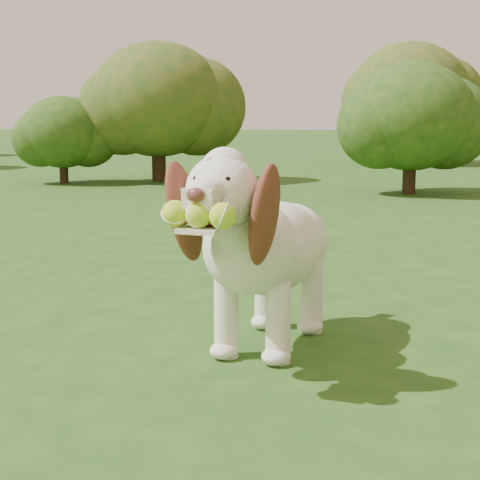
# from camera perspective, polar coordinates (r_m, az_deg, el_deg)

# --- Properties ---
(ground) EXTENTS (80.00, 80.00, 0.00)m
(ground) POSITION_cam_1_polar(r_m,az_deg,el_deg) (2.69, 7.19, -10.81)
(ground) COLOR #1E4A15
(ground) RESTS_ON ground
(dog) EXTENTS (0.59, 1.22, 0.80)m
(dog) POSITION_cam_1_polar(r_m,az_deg,el_deg) (3.04, 1.67, -0.13)
(dog) COLOR white
(dog) RESTS_ON ground
(shrub_a) EXTENTS (1.08, 1.08, 1.12)m
(shrub_a) POSITION_cam_1_polar(r_m,az_deg,el_deg) (10.63, -12.50, 7.49)
(shrub_a) COLOR #382314
(shrub_a) RESTS_ON ground
(shrub_b) EXTENTS (1.77, 1.77, 1.83)m
(shrub_b) POSITION_cam_1_polar(r_m,az_deg,el_deg) (10.72, -5.86, 9.91)
(shrub_b) COLOR #382314
(shrub_b) RESTS_ON ground
(shrub_c) EXTENTS (1.42, 1.42, 1.47)m
(shrub_c) POSITION_cam_1_polar(r_m,az_deg,el_deg) (9.21, 12.07, 8.60)
(shrub_c) COLOR #382314
(shrub_c) RESTS_ON ground
(shrub_i) EXTENTS (2.07, 2.07, 2.14)m
(shrub_i) POSITION_cam_1_polar(r_m,az_deg,el_deg) (14.69, 11.98, 10.24)
(shrub_i) COLOR #382314
(shrub_i) RESTS_ON ground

